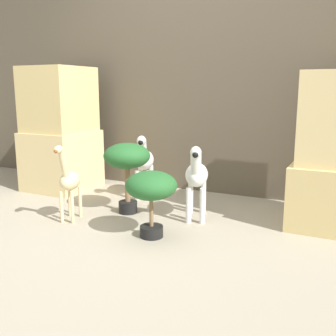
{
  "coord_description": "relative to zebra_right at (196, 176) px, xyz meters",
  "views": [
    {
      "loc": [
        1.47,
        -2.18,
        1.04
      ],
      "look_at": [
        -0.04,
        0.9,
        0.35
      ],
      "focal_mm": 42.0,
      "sensor_mm": 36.0,
      "label": 1
    }
  ],
  "objects": [
    {
      "name": "ground_plane",
      "position": [
        -0.33,
        -0.67,
        -0.36
      ],
      "size": [
        14.0,
        14.0,
        0.0
      ],
      "primitive_type": "plane",
      "color": "#9E937F"
    },
    {
      "name": "wall_back",
      "position": [
        -0.33,
        0.89,
        0.74
      ],
      "size": [
        6.4,
        0.08,
        2.2
      ],
      "color": "brown",
      "rests_on": "ground_plane"
    },
    {
      "name": "rock_pillar_left",
      "position": [
        -1.66,
        0.32,
        0.24
      ],
      "size": [
        0.61,
        0.66,
        1.26
      ],
      "color": "#DBC184",
      "rests_on": "ground_plane"
    },
    {
      "name": "rock_pillar_right",
      "position": [
        1.0,
        0.32,
        0.18
      ],
      "size": [
        0.61,
        0.66,
        1.17
      ],
      "color": "#D1B775",
      "rests_on": "ground_plane"
    },
    {
      "name": "zebra_right",
      "position": [
        0.0,
        0.0,
        0.0
      ],
      "size": [
        0.3,
        0.52,
        0.63
      ],
      "color": "silver",
      "rests_on": "ground_plane"
    },
    {
      "name": "zebra_left",
      "position": [
        -0.71,
        0.4,
        0.0
      ],
      "size": [
        0.33,
        0.52,
        0.63
      ],
      "color": "silver",
      "rests_on": "ground_plane"
    },
    {
      "name": "giraffe_figurine",
      "position": [
        -0.89,
        -0.48,
        -0.03
      ],
      "size": [
        0.21,
        0.37,
        0.63
      ],
      "color": "beige",
      "rests_on": "ground_plane"
    },
    {
      "name": "potted_palm_front",
      "position": [
        -0.14,
        -0.51,
        -0.01
      ],
      "size": [
        0.37,
        0.37,
        0.48
      ],
      "color": "black",
      "rests_on": "ground_plane"
    },
    {
      "name": "potted_palm_back",
      "position": [
        -0.58,
        -0.11,
        0.1
      ],
      "size": [
        0.39,
        0.39,
        0.6
      ],
      "color": "black",
      "rests_on": "ground_plane"
    }
  ]
}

